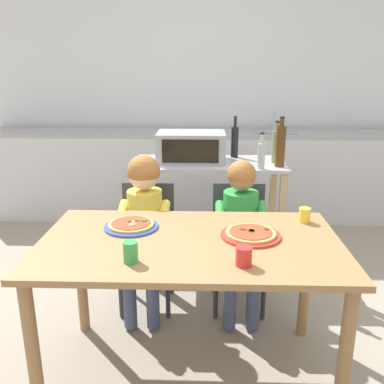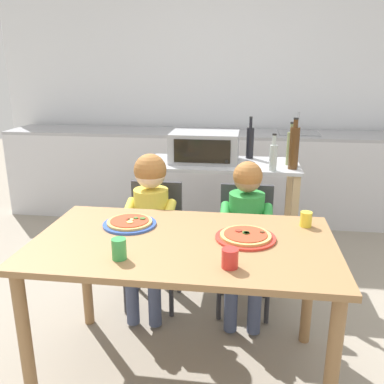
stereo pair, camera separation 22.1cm
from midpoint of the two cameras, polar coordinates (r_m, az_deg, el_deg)
ground_plane at (r=3.32m, az=3.92°, el=-11.00°), size 11.20×11.20×0.00m
back_wall_tiled at (r=4.68m, az=5.85°, el=14.37°), size 5.01×0.12×2.70m
kitchen_counter at (r=4.40m, az=5.31°, el=2.41°), size 4.50×0.60×1.11m
kitchen_island_cart at (r=3.22m, az=6.09°, el=-0.88°), size 1.15×0.52×0.86m
toaster_oven at (r=3.15m, az=3.77°, el=6.21°), size 0.51×0.35×0.22m
bottle_dark_olive_oil at (r=3.31m, az=9.96°, el=6.82°), size 0.06×0.06×0.33m
bottle_slim_sauce at (r=3.01m, az=16.01°, el=5.97°), size 0.07×0.07×0.36m
bottle_squat_spirits at (r=2.93m, az=13.32°, el=4.82°), size 0.05×0.05×0.26m
bottle_tall_green_wine at (r=3.14m, az=15.54°, el=5.97°), size 0.07×0.07×0.31m
dining_table at (r=2.03m, az=1.99°, el=-9.33°), size 1.44×0.82×0.76m
dining_chair_left at (r=2.77m, az=-2.95°, el=-5.91°), size 0.36×0.36×0.81m
dining_chair_right at (r=2.73m, az=9.70°, el=-6.44°), size 0.36×0.36×0.81m
child_in_yellow_shirt at (r=2.59m, az=-3.50°, el=-2.93°), size 0.32×0.42×1.02m
child_in_green_shirt at (r=2.56m, az=9.94°, el=-4.33°), size 0.32×0.42×0.99m
pizza_plate_blue_rimmed at (r=2.17m, az=-5.73°, el=-4.34°), size 0.28×0.28×0.03m
pizza_plate_red_rimmed at (r=2.02m, az=10.55°, el=-6.14°), size 0.29×0.29×0.03m
drinking_cup_red at (r=1.73m, az=8.97°, el=-9.12°), size 0.07×0.07×0.08m
drinking_cup_green at (r=1.79m, az=-6.57°, el=-7.90°), size 0.06×0.06×0.09m
drinking_cup_yellow at (r=2.24m, az=18.25°, el=-3.64°), size 0.06×0.06×0.08m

